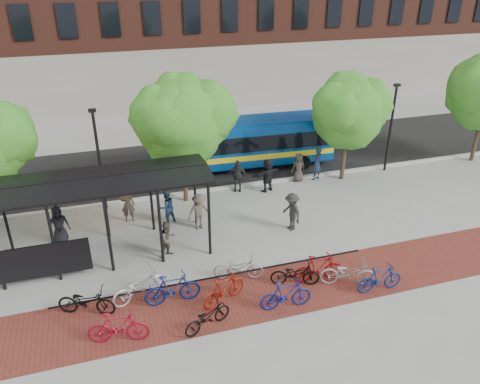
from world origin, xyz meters
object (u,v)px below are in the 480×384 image
object	(u,v)px
pedestrian_8	(168,239)
bike_5	(224,289)
bus	(241,141)
bike_11	(380,278)
lamp_post_left	(99,158)
bike_0	(86,301)
pedestrian_4	(237,176)
bike_6	(238,267)
pedestrian_9	(292,212)
pedestrian_0	(59,225)
bike_8	(295,274)
pedestrian_6	(299,167)
pedestrian_7	(317,164)
bike_2	(140,286)
tree_b	(183,117)
bike_9	(318,268)
lamp_post_right	(391,126)
tree_c	(350,109)
pedestrian_1	(128,204)
bike_1	(118,327)
pedestrian_3	(199,211)
pedestrian_2	(167,207)
bike_4	(207,317)
pedestrian_5	(267,175)
bike_3	(172,289)
bus_shelter	(72,193)
bike_10	(348,272)
bike_7	(286,295)

from	to	relation	value
pedestrian_8	bike_5	bearing A→B (deg)	-101.32
bus	bike_11	size ratio (longest dim) A/B	5.99
lamp_post_left	bike_0	distance (m)	8.17
bike_11	pedestrian_4	world-z (taller)	pedestrian_4
bus	bike_0	world-z (taller)	bus
bike_6	pedestrian_9	world-z (taller)	pedestrian_9
bike_0	pedestrian_0	bearing A→B (deg)	32.79
bike_8	pedestrian_6	world-z (taller)	pedestrian_6
bike_6	pedestrian_7	world-z (taller)	pedestrian_7
bike_2	bike_5	distance (m)	3.07
tree_b	bike_9	size ratio (longest dim) A/B	3.29
lamp_post_right	pedestrian_8	bearing A→B (deg)	-159.57
tree_c	pedestrian_8	world-z (taller)	tree_c
tree_c	pedestrian_7	distance (m)	3.48
pedestrian_4	pedestrian_8	size ratio (longest dim) A/B	1.09
pedestrian_1	tree_b	bearing A→B (deg)	-148.83
tree_b	bike_0	xyz separation A→B (m)	(-5.12, -7.55, -3.92)
bike_2	pedestrian_1	size ratio (longest dim) A/B	1.23
tree_b	bike_1	distance (m)	10.87
bike_5	pedestrian_4	world-z (taller)	pedestrian_4
bike_2	pedestrian_9	distance (m)	7.78
bike_5	pedestrian_3	distance (m)	5.39
bike_6	bike_2	bearing A→B (deg)	107.37
bike_0	bike_1	xyz separation A→B (m)	(0.96, -1.72, 0.06)
pedestrian_0	pedestrian_9	world-z (taller)	pedestrian_9
bike_0	pedestrian_1	bearing A→B (deg)	3.72
lamp_post_right	pedestrian_4	size ratio (longest dim) A/B	2.92
bike_6	tree_b	bearing A→B (deg)	20.04
pedestrian_2	bike_4	bearing A→B (deg)	68.31
pedestrian_5	pedestrian_6	bearing A→B (deg)	178.07
tree_b	bike_4	bearing A→B (deg)	-97.63
pedestrian_3	pedestrian_7	world-z (taller)	pedestrian_7
bike_0	bike_3	xyz separation A→B (m)	(2.97, -0.31, 0.07)
bike_5	pedestrian_4	xyz separation A→B (m)	(3.16, 8.63, 0.31)
tree_b	bike_8	bearing A→B (deg)	-73.28
bus_shelter	pedestrian_7	size ratio (longest dim) A/B	5.57
bike_10	pedestrian_5	size ratio (longest dim) A/B	1.16
bike_5	bike_10	xyz separation A→B (m)	(4.77, -0.41, -0.01)
bike_5	bike_4	bearing A→B (deg)	117.63
bike_10	pedestrian_4	world-z (taller)	pedestrian_4
pedestrian_0	tree_c	bearing A→B (deg)	-7.66
bike_3	pedestrian_9	world-z (taller)	pedestrian_9
bike_2	bike_7	size ratio (longest dim) A/B	1.14
lamp_post_left	pedestrian_9	bearing A→B (deg)	-29.79
bus	bike_9	world-z (taller)	bus
tree_c	bike_10	xyz separation A→B (m)	(-4.62, -8.81, -3.50)
bike_8	bike_6	bearing A→B (deg)	80.28
bike_5	pedestrian_2	size ratio (longest dim) A/B	1.11
bike_1	pedestrian_7	world-z (taller)	pedestrian_7
bike_0	bike_6	world-z (taller)	bike_0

